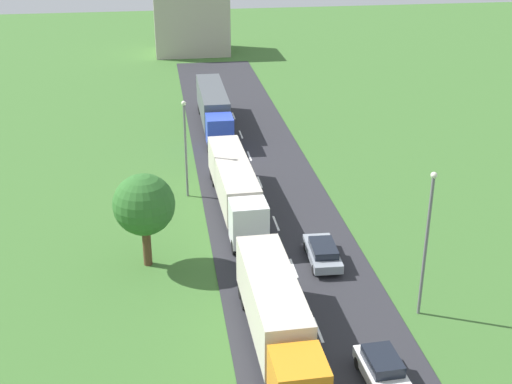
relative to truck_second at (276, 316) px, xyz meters
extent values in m
cube|color=white|center=(2.61, 1.40, -2.11)|extent=(0.16, 2.40, 0.01)
cube|color=white|center=(2.61, 8.19, -2.11)|extent=(0.16, 2.40, 0.01)
cube|color=white|center=(2.61, 14.66, -2.11)|extent=(0.16, 2.40, 0.01)
cube|color=white|center=(2.61, 22.37, -2.11)|extent=(0.16, 2.40, 0.01)
cube|color=white|center=(2.61, 28.45, -2.11)|extent=(0.16, 2.40, 0.01)
cube|color=white|center=(2.61, 34.47, -2.11)|extent=(0.16, 2.40, 0.01)
cube|color=white|center=(2.61, 40.53, -2.11)|extent=(0.16, 2.40, 0.01)
cube|color=white|center=(2.61, 46.75, -2.11)|extent=(0.16, 2.40, 0.01)
cube|color=white|center=(2.61, 54.63, -2.11)|extent=(0.16, 2.40, 0.01)
cube|color=beige|center=(-0.02, 1.27, 0.15)|extent=(2.66, 9.58, 2.93)
cube|color=black|center=(-0.02, 1.27, -1.51)|extent=(1.05, 9.08, 0.24)
cylinder|color=black|center=(0.98, 4.15, -1.61)|extent=(0.37, 1.01, 1.00)
cylinder|color=black|center=(-1.12, 4.12, -1.61)|extent=(0.37, 1.01, 1.00)
cylinder|color=black|center=(0.96, 5.30, -1.61)|extent=(0.37, 1.01, 1.00)
cylinder|color=black|center=(-1.14, 5.26, -1.61)|extent=(0.37, 1.01, 1.00)
cube|color=white|center=(0.12, 11.23, -0.16)|extent=(2.49, 2.34, 2.91)
cube|color=black|center=(0.15, 10.15, 0.36)|extent=(2.10, 0.15, 1.28)
cube|color=beige|center=(-0.05, 18.65, 0.01)|extent=(2.78, 11.92, 2.66)
cube|color=black|center=(-0.05, 18.65, -1.51)|extent=(1.17, 11.29, 0.24)
cylinder|color=black|center=(1.19, 10.69, -1.61)|extent=(0.37, 1.01, 1.00)
cylinder|color=black|center=(-0.91, 10.64, -1.61)|extent=(0.37, 1.01, 1.00)
cylinder|color=black|center=(0.91, 22.24, -1.61)|extent=(0.37, 1.01, 1.00)
cylinder|color=black|center=(-1.19, 22.19, -1.61)|extent=(0.37, 1.01, 1.00)
cylinder|color=black|center=(0.88, 23.66, -1.61)|extent=(0.37, 1.01, 1.00)
cylinder|color=black|center=(-1.22, 23.61, -1.61)|extent=(0.37, 1.01, 1.00)
cube|color=blue|center=(0.16, 30.74, -0.28)|extent=(2.45, 2.70, 2.66)
cube|color=black|center=(0.15, 29.45, 0.20)|extent=(2.10, 0.11, 1.17)
cube|color=#4C5156|center=(0.19, 38.28, 0.17)|extent=(2.56, 11.70, 2.97)
cube|color=black|center=(0.19, 38.28, -1.51)|extent=(0.95, 11.11, 0.24)
cylinder|color=black|center=(1.20, 30.06, -1.61)|extent=(0.35, 1.00, 1.00)
cylinder|color=black|center=(-0.90, 30.07, -1.61)|extent=(0.35, 1.00, 1.00)
cylinder|color=black|center=(1.26, 41.78, -1.61)|extent=(0.35, 1.00, 1.00)
cylinder|color=black|center=(-0.84, 41.79, -1.61)|extent=(0.35, 1.00, 1.00)
cylinder|color=black|center=(1.27, 43.18, -1.61)|extent=(0.35, 1.00, 1.00)
cylinder|color=black|center=(-0.83, 43.19, -1.61)|extent=(0.35, 1.00, 1.00)
cube|color=white|center=(4.72, -3.49, -1.47)|extent=(1.98, 4.10, 0.64)
cube|color=black|center=(4.71, -3.29, -0.86)|extent=(1.61, 2.32, 0.58)
cylinder|color=black|center=(5.46, -2.09, -1.79)|extent=(0.25, 0.65, 0.64)
cylinder|color=black|center=(3.85, -2.15, -1.79)|extent=(0.25, 0.65, 0.64)
cube|color=#8C939E|center=(4.63, 8.74, -1.51)|extent=(2.04, 4.62, 0.57)
cube|color=black|center=(4.62, 8.52, -0.98)|extent=(1.66, 2.61, 0.49)
cylinder|color=black|center=(3.88, 10.32, -1.79)|extent=(0.25, 0.65, 0.64)
cylinder|color=black|center=(5.51, 10.25, -1.79)|extent=(0.25, 0.65, 0.64)
cylinder|color=black|center=(3.74, 7.24, -1.79)|extent=(0.25, 0.65, 0.64)
cylinder|color=black|center=(5.38, 7.16, -1.79)|extent=(0.25, 0.65, 0.64)
cylinder|color=slate|center=(8.74, 2.21, 2.08)|extent=(0.18, 0.18, 8.51)
sphere|color=silver|center=(8.74, 2.21, 6.46)|extent=(0.36, 0.36, 0.36)
cylinder|color=slate|center=(-3.46, 20.65, 1.59)|extent=(0.18, 0.18, 7.52)
sphere|color=silver|center=(-3.46, 20.65, 5.47)|extent=(0.36, 0.36, 0.36)
cylinder|color=#513823|center=(-6.65, 10.20, -0.76)|extent=(0.56, 0.56, 2.83)
sphere|color=#2D6628|center=(-6.65, 10.20, 2.13)|extent=(3.94, 3.94, 3.94)
cube|color=#B2A899|center=(0.25, 72.40, 2.11)|extent=(10.64, 8.39, 8.57)
camera|label=1|loc=(-5.49, -29.25, 20.35)|focal=48.05mm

